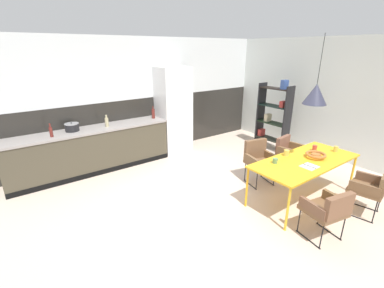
{
  "coord_description": "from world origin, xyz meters",
  "views": [
    {
      "loc": [
        -2.88,
        -2.83,
        2.45
      ],
      "look_at": [
        -0.36,
        0.66,
        0.9
      ],
      "focal_mm": 24.76,
      "sensor_mm": 36.0,
      "label": 1
    }
  ],
  "objects": [
    {
      "name": "mug_white_ceramic",
      "position": [
        1.5,
        -0.53,
        0.77
      ],
      "size": [
        0.12,
        0.07,
        0.1
      ],
      "color": "#B23D33",
      "rests_on": "dining_table"
    },
    {
      "name": "dining_table",
      "position": [
        0.99,
        -0.68,
        0.68
      ],
      "size": [
        1.97,
        0.84,
        0.72
      ],
      "color": "gold",
      "rests_on": "ground"
    },
    {
      "name": "open_shelf_unit",
      "position": [
        2.57,
        1.22,
        0.89
      ],
      "size": [
        0.3,
        0.84,
        1.76
      ],
      "rotation": [
        0.0,
        0.0,
        -1.57
      ],
      "color": "black",
      "rests_on": "ground"
    },
    {
      "name": "armchair_facing_counter",
      "position": [
        0.86,
        0.18,
        0.52
      ],
      "size": [
        0.57,
        0.56,
        0.82
      ],
      "rotation": [
        0.0,
        0.0,
        2.91
      ],
      "color": "brown",
      "rests_on": "ground"
    },
    {
      "name": "bottle_spice_small",
      "position": [
        -0.08,
        2.58,
        1.03
      ],
      "size": [
        0.07,
        0.07,
        0.29
      ],
      "color": "maroon",
      "rests_on": "kitchen_counter"
    },
    {
      "name": "cooking_pot",
      "position": [
        -1.86,
        2.62,
        0.99
      ],
      "size": [
        0.27,
        0.27,
        0.18
      ],
      "color": "black",
      "rests_on": "kitchen_counter"
    },
    {
      "name": "back_wall_panel_upper",
      "position": [
        0.0,
        2.92,
        2.03
      ],
      "size": [
        6.62,
        0.12,
        1.36
      ],
      "primitive_type": "cube",
      "color": "silver",
      "rests_on": "back_wall_splashback_dark"
    },
    {
      "name": "kitchen_counter",
      "position": [
        -1.54,
        2.56,
        0.46
      ],
      "size": [
        3.26,
        0.63,
        0.92
      ],
      "color": "#464031",
      "rests_on": "ground"
    },
    {
      "name": "pendant_lamp_over_table_near",
      "position": [
        0.99,
        -0.68,
        1.8
      ],
      "size": [
        0.35,
        0.35,
        1.01
      ],
      "color": "black"
    },
    {
      "name": "ground_plane",
      "position": [
        0.0,
        0.0,
        0.0
      ],
      "size": [
        8.61,
        8.61,
        0.0
      ],
      "primitive_type": "plane",
      "color": "beige"
    },
    {
      "name": "bottle_wine_green",
      "position": [
        -2.26,
        2.44,
        1.02
      ],
      "size": [
        0.06,
        0.06,
        0.26
      ],
      "color": "maroon",
      "rests_on": "kitchen_counter"
    },
    {
      "name": "armchair_far_side",
      "position": [
        0.3,
        -1.48,
        0.49
      ],
      "size": [
        0.56,
        0.55,
        0.75
      ],
      "rotation": [
        0.0,
        0.0,
        -0.2
      ],
      "color": "brown",
      "rests_on": "ground"
    },
    {
      "name": "armchair_by_stool",
      "position": [
        1.71,
        0.12,
        0.5
      ],
      "size": [
        0.54,
        0.53,
        0.74
      ],
      "rotation": [
        0.0,
        0.0,
        3.29
      ],
      "color": "brown",
      "rests_on": "ground"
    },
    {
      "name": "mug_dark_espresso",
      "position": [
        1.75,
        -0.79,
        0.78
      ],
      "size": [
        0.12,
        0.07,
        0.11
      ],
      "color": "gold",
      "rests_on": "dining_table"
    },
    {
      "name": "armchair_corner_seat",
      "position": [
        1.4,
        -1.57,
        0.49
      ],
      "size": [
        0.56,
        0.55,
        0.73
      ],
      "rotation": [
        0.0,
        0.0,
        0.2
      ],
      "color": "brown",
      "rests_on": "ground"
    },
    {
      "name": "side_wall_right",
      "position": [
        3.25,
        0.0,
        1.36
      ],
      "size": [
        0.12,
        5.95,
        2.71
      ],
      "primitive_type": "cube",
      "color": "silver",
      "rests_on": "ground"
    },
    {
      "name": "refrigerator_column",
      "position": [
        0.46,
        2.56,
        1.03
      ],
      "size": [
        0.74,
        0.6,
        2.06
      ],
      "primitive_type": "cube",
      "color": "silver",
      "rests_on": "ground"
    },
    {
      "name": "mug_wide_latte",
      "position": [
        0.47,
        -0.47,
        0.76
      ],
      "size": [
        0.12,
        0.08,
        0.08
      ],
      "color": "#5B8456",
      "rests_on": "dining_table"
    },
    {
      "name": "bottle_oil_tall",
      "position": [
        -1.2,
        2.52,
        1.02
      ],
      "size": [
        0.07,
        0.07,
        0.25
      ],
      "color": "tan",
      "rests_on": "kitchen_counter"
    },
    {
      "name": "fruit_bowl",
      "position": [
        1.21,
        -0.72,
        0.77
      ],
      "size": [
        0.33,
        0.33,
        0.08
      ],
      "color": "#B2662D",
      "rests_on": "dining_table"
    },
    {
      "name": "mug_tall_blue",
      "position": [
        0.88,
        -0.38,
        0.78
      ],
      "size": [
        0.14,
        0.09,
        0.11
      ],
      "color": "gold",
      "rests_on": "dining_table"
    },
    {
      "name": "back_wall_splashback_dark",
      "position": [
        0.0,
        2.92,
        0.68
      ],
      "size": [
        6.62,
        0.12,
        1.36
      ],
      "primitive_type": "cube",
      "color": "black",
      "rests_on": "ground"
    },
    {
      "name": "open_book",
      "position": [
        0.78,
        -0.87,
        0.73
      ],
      "size": [
        0.24,
        0.22,
        0.02
      ],
      "color": "white",
      "rests_on": "dining_table"
    }
  ]
}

